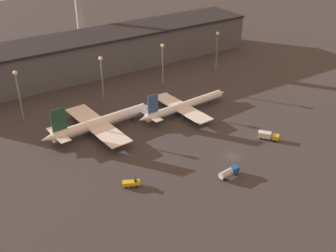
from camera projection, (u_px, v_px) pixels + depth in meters
name	position (u px, v px, depth m)	size (l,w,h in m)	color
ground	(233.00, 156.00, 148.89)	(600.00, 600.00, 0.00)	#383538
terminal_building	(103.00, 51.00, 219.14)	(171.05, 27.84, 19.07)	#4C515B
airplane_0	(100.00, 123.00, 163.23)	(48.39, 38.45, 14.49)	white
airplane_1	(184.00, 106.00, 177.40)	(46.41, 32.50, 12.57)	white
service_vehicle_0	(229.00, 172.00, 137.38)	(7.85, 3.21, 2.95)	#195199
service_vehicle_1	(131.00, 183.00, 133.04)	(5.83, 4.15, 2.74)	gold
service_vehicle_2	(268.00, 135.00, 158.59)	(6.79, 7.72, 2.84)	gold
lamp_post_0	(18.00, 89.00, 165.52)	(1.80, 1.80, 21.83)	slate
lamp_post_1	(102.00, 72.00, 183.42)	(1.80, 1.80, 20.49)	slate
lamp_post_2	(163.00, 58.00, 198.87)	(1.80, 1.80, 20.46)	slate
lamp_post_3	(217.00, 46.00, 214.89)	(1.80, 1.80, 20.74)	slate
control_tower	(79.00, 4.00, 232.66)	(9.00, 9.00, 49.02)	#99999E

